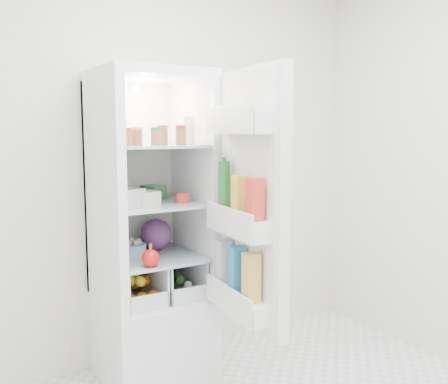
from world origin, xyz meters
TOP-DOWN VIEW (x-y plane):
  - room_walls at (0.00, 0.00)m, footprint 3.02×3.02m
  - refrigerator at (-0.20, 1.25)m, footprint 0.60×0.60m
  - shelf_low at (-0.20, 1.19)m, footprint 0.49×0.53m
  - shelf_mid at (-0.20, 1.19)m, footprint 0.49×0.53m
  - shelf_top at (-0.20, 1.19)m, footprint 0.49×0.53m
  - crisper_left at (-0.32, 1.19)m, footprint 0.23×0.46m
  - crisper_right at (-0.08, 1.19)m, footprint 0.23×0.46m
  - condiment_jars at (-0.24, 1.07)m, footprint 0.38×0.16m
  - squeeze_bottle at (0.01, 1.18)m, footprint 0.05×0.05m
  - tub_white at (-0.37, 1.14)m, footprint 0.19×0.19m
  - tub_cream at (-0.26, 1.15)m, footprint 0.15×0.15m
  - tin_red at (-0.05, 1.10)m, footprint 0.10×0.10m
  - foil_tray at (-0.36, 1.21)m, footprint 0.17×0.14m
  - tub_green at (-0.11, 1.38)m, footprint 0.13×0.16m
  - red_cabbage at (-0.13, 1.31)m, footprint 0.19×0.19m
  - bell_pepper at (-0.31, 0.97)m, footprint 0.10×0.10m
  - mushroom_bowl at (-0.31, 1.23)m, footprint 0.16×0.16m
  - citrus_pile at (-0.33, 1.15)m, footprint 0.20×0.31m
  - veg_pile at (-0.07, 1.18)m, footprint 0.16×0.30m
  - fridge_door at (0.07, 0.61)m, footprint 0.23×0.60m

SIDE VIEW (x-z plane):
  - veg_pile at x=-0.07m, z-range 0.51..0.61m
  - citrus_pile at x=-0.33m, z-range 0.51..0.67m
  - crisper_left at x=-0.32m, z-range 0.50..0.72m
  - crisper_right at x=-0.08m, z-range 0.50..0.72m
  - refrigerator at x=-0.20m, z-range -0.23..1.57m
  - shelf_low at x=-0.20m, z-range 0.73..0.75m
  - mushroom_bowl at x=-0.31m, z-range 0.75..0.82m
  - bell_pepper at x=-0.31m, z-range 0.75..0.84m
  - red_cabbage at x=-0.13m, z-range 0.75..0.94m
  - shelf_mid at x=-0.20m, z-range 1.04..1.06m
  - foil_tray at x=-0.36m, z-range 1.06..1.09m
  - tin_red at x=-0.05m, z-range 1.06..1.11m
  - fridge_door at x=0.07m, z-range 0.44..1.74m
  - tub_cream at x=-0.26m, z-range 1.06..1.13m
  - tub_green at x=-0.11m, z-range 1.06..1.13m
  - tub_white at x=-0.37m, z-range 1.06..1.15m
  - shelf_top at x=-0.20m, z-range 1.37..1.39m
  - condiment_jars at x=-0.24m, z-range 1.39..1.47m
  - squeeze_bottle at x=0.01m, z-range 1.39..1.55m
  - room_walls at x=0.00m, z-range 0.29..2.90m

